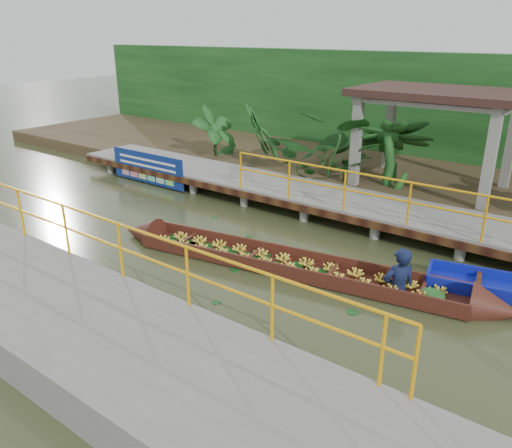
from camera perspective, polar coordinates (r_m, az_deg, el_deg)
The scene contains 9 objects.
ground at distance 11.80m, azimuth -5.61°, elevation -2.30°, with size 80.00×80.00×0.00m, color #2D3319.
land_strip at distance 17.67m, azimuth 10.97°, elevation 6.22°, with size 30.00×8.00×0.45m, color #35281A.
far_dock at distance 14.17m, azimuth 3.72°, elevation 3.90°, with size 16.00×2.06×1.66m.
near_dock at distance 8.59m, azimuth -19.87°, elevation -10.93°, with size 18.00×2.40×1.73m.
pavilion at distance 15.00m, azimuth 20.10°, elevation 12.83°, with size 4.40×3.00×3.00m.
foliage_backdrop at distance 19.57m, azimuth 14.69°, elevation 12.68°, with size 30.00×0.80×4.00m, color #123A14.
vendor_boat at distance 10.25m, azimuth 6.29°, elevation -4.44°, with size 8.75×2.33×2.14m.
blue_banner at distance 16.53m, azimuth -12.31°, elevation 6.28°, with size 3.20×0.04×1.00m.
tropical_plants at distance 14.68m, azimuth 13.94°, elevation 8.08°, with size 14.68×1.68×2.10m.
Camera 1 is at (7.37, -7.92, 4.70)m, focal length 35.00 mm.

